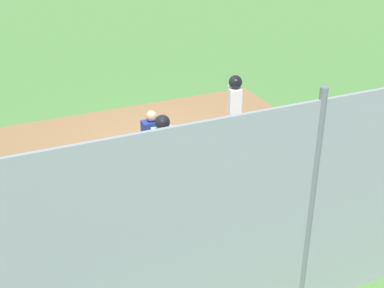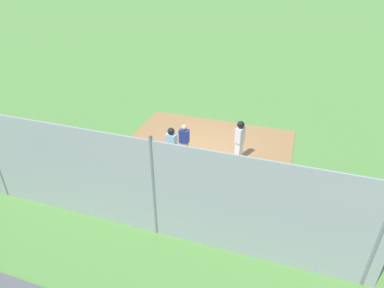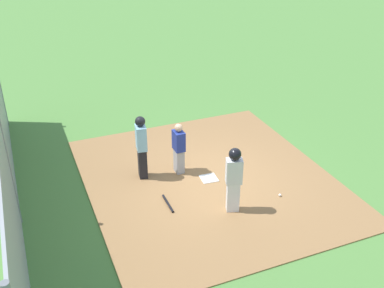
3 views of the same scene
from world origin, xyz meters
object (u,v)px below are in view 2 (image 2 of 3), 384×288
at_px(catcher, 184,141).
at_px(runner, 240,138).
at_px(umpire, 172,148).
at_px(baseball_bat, 210,173).
at_px(home_plate, 204,152).
at_px(baseball, 244,142).

relative_size(catcher, runner, 0.86).
bearing_deg(umpire, baseball_bat, -74.90).
xyz_separation_m(home_plate, runner, (1.50, -0.05, 0.97)).
distance_m(catcher, baseball_bat, 1.74).
bearing_deg(catcher, baseball_bat, -122.06).
relative_size(runner, baseball_bat, 2.24).
bearing_deg(runner, umpire, 53.06).
relative_size(catcher, baseball, 19.91).
height_order(home_plate, catcher, catcher).
bearing_deg(baseball, catcher, -137.14).
bearing_deg(umpire, home_plate, -17.95).
bearing_deg(runner, baseball_bat, 78.74).
bearing_deg(baseball, runner, -88.36).
bearing_deg(baseball_bat, catcher, -30.77).
bearing_deg(home_plate, catcher, -136.52).
height_order(home_plate, baseball_bat, baseball_bat).
bearing_deg(baseball_bat, baseball, -104.81).
distance_m(baseball_bat, baseball, 2.88).
bearing_deg(runner, home_plate, 16.91).
distance_m(home_plate, baseball_bat, 1.60).
distance_m(umpire, baseball, 3.83).
relative_size(umpire, baseball_bat, 2.37).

